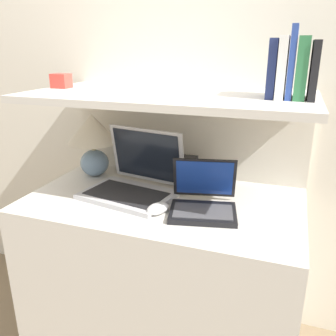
{
  "coord_description": "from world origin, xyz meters",
  "views": [
    {
      "loc": [
        0.48,
        -0.97,
        1.39
      ],
      "look_at": [
        0.02,
        0.32,
        0.92
      ],
      "focal_mm": 38.0,
      "sensor_mm": 36.0,
      "label": 1
    }
  ],
  "objects_px": {
    "laptop_small": "(203,201)",
    "book_black": "(314,70)",
    "laptop_large": "(134,181)",
    "book_green": "(302,68)",
    "table_lamp": "(93,137)",
    "computer_mouse": "(158,209)",
    "router_box": "(181,169)",
    "book_navy": "(273,68)",
    "book_blue": "(292,62)",
    "shelf_gadget": "(61,81)",
    "book_white": "(282,67)"
  },
  "relations": [
    {
      "from": "table_lamp",
      "to": "book_green",
      "type": "relative_size",
      "value": 1.46
    },
    {
      "from": "laptop_small",
      "to": "book_black",
      "type": "xyz_separation_m",
      "value": [
        0.34,
        0.12,
        0.49
      ]
    },
    {
      "from": "book_black",
      "to": "book_blue",
      "type": "relative_size",
      "value": 0.8
    },
    {
      "from": "laptop_large",
      "to": "router_box",
      "type": "height_order",
      "value": "laptop_large"
    },
    {
      "from": "router_box",
      "to": "book_blue",
      "type": "xyz_separation_m",
      "value": [
        0.45,
        -0.15,
        0.5
      ]
    },
    {
      "from": "book_green",
      "to": "book_white",
      "type": "relative_size",
      "value": 0.99
    },
    {
      "from": "computer_mouse",
      "to": "book_navy",
      "type": "bearing_deg",
      "value": 29.03
    },
    {
      "from": "laptop_large",
      "to": "book_blue",
      "type": "relative_size",
      "value": 1.71
    },
    {
      "from": "table_lamp",
      "to": "book_green",
      "type": "xyz_separation_m",
      "value": [
        0.91,
        -0.09,
        0.34
      ]
    },
    {
      "from": "laptop_small",
      "to": "router_box",
      "type": "bearing_deg",
      "value": 123.07
    },
    {
      "from": "computer_mouse",
      "to": "router_box",
      "type": "distance_m",
      "value": 0.35
    },
    {
      "from": "book_black",
      "to": "shelf_gadget",
      "type": "bearing_deg",
      "value": 180.0
    },
    {
      "from": "router_box",
      "to": "book_green",
      "type": "relative_size",
      "value": 0.66
    },
    {
      "from": "table_lamp",
      "to": "book_black",
      "type": "relative_size",
      "value": 1.56
    },
    {
      "from": "book_black",
      "to": "book_navy",
      "type": "xyz_separation_m",
      "value": [
        -0.14,
        0.0,
        0.0
      ]
    },
    {
      "from": "book_navy",
      "to": "shelf_gadget",
      "type": "xyz_separation_m",
      "value": [
        -0.9,
        0.0,
        -0.07
      ]
    },
    {
      "from": "laptop_large",
      "to": "router_box",
      "type": "relative_size",
      "value": 3.04
    },
    {
      "from": "laptop_large",
      "to": "book_green",
      "type": "xyz_separation_m",
      "value": [
        0.63,
        0.05,
        0.49
      ]
    },
    {
      "from": "laptop_large",
      "to": "laptop_small",
      "type": "bearing_deg",
      "value": -12.2
    },
    {
      "from": "shelf_gadget",
      "to": "table_lamp",
      "type": "bearing_deg",
      "value": 48.03
    },
    {
      "from": "book_navy",
      "to": "shelf_gadget",
      "type": "bearing_deg",
      "value": 180.0
    },
    {
      "from": "laptop_small",
      "to": "book_green",
      "type": "xyz_separation_m",
      "value": [
        0.3,
        0.12,
        0.5
      ]
    },
    {
      "from": "book_green",
      "to": "book_blue",
      "type": "bearing_deg",
      "value": 180.0
    },
    {
      "from": "computer_mouse",
      "to": "book_white",
      "type": "bearing_deg",
      "value": 27.01
    },
    {
      "from": "table_lamp",
      "to": "shelf_gadget",
      "type": "bearing_deg",
      "value": -131.97
    },
    {
      "from": "laptop_large",
      "to": "book_white",
      "type": "height_order",
      "value": "book_white"
    },
    {
      "from": "laptop_large",
      "to": "book_black",
      "type": "distance_m",
      "value": 0.83
    },
    {
      "from": "book_black",
      "to": "book_white",
      "type": "xyz_separation_m",
      "value": [
        -0.1,
        0.0,
        0.01
      ]
    },
    {
      "from": "book_black",
      "to": "router_box",
      "type": "bearing_deg",
      "value": 164.17
    },
    {
      "from": "laptop_large",
      "to": "shelf_gadget",
      "type": "distance_m",
      "value": 0.55
    },
    {
      "from": "book_green",
      "to": "shelf_gadget",
      "type": "height_order",
      "value": "book_green"
    },
    {
      "from": "book_green",
      "to": "book_blue",
      "type": "relative_size",
      "value": 0.85
    },
    {
      "from": "book_blue",
      "to": "laptop_small",
      "type": "bearing_deg",
      "value": -155.65
    },
    {
      "from": "book_blue",
      "to": "book_white",
      "type": "xyz_separation_m",
      "value": [
        -0.03,
        0.0,
        -0.02
      ]
    },
    {
      "from": "book_black",
      "to": "shelf_gadget",
      "type": "height_order",
      "value": "book_black"
    },
    {
      "from": "laptop_large",
      "to": "book_black",
      "type": "xyz_separation_m",
      "value": [
        0.67,
        0.05,
        0.48
      ]
    },
    {
      "from": "computer_mouse",
      "to": "book_green",
      "type": "distance_m",
      "value": 0.73
    },
    {
      "from": "table_lamp",
      "to": "book_navy",
      "type": "height_order",
      "value": "book_navy"
    },
    {
      "from": "laptop_small",
      "to": "book_black",
      "type": "relative_size",
      "value": 1.52
    },
    {
      "from": "laptop_large",
      "to": "book_green",
      "type": "relative_size",
      "value": 2.01
    },
    {
      "from": "laptop_small",
      "to": "book_white",
      "type": "relative_size",
      "value": 1.42
    },
    {
      "from": "book_blue",
      "to": "router_box",
      "type": "bearing_deg",
      "value": 161.68
    },
    {
      "from": "laptop_large",
      "to": "computer_mouse",
      "type": "bearing_deg",
      "value": -42.22
    },
    {
      "from": "book_navy",
      "to": "router_box",
      "type": "bearing_deg",
      "value": 158.92
    },
    {
      "from": "book_blue",
      "to": "book_navy",
      "type": "height_order",
      "value": "book_blue"
    },
    {
      "from": "laptop_small",
      "to": "book_blue",
      "type": "distance_m",
      "value": 0.6
    },
    {
      "from": "router_box",
      "to": "table_lamp",
      "type": "bearing_deg",
      "value": -172.79
    },
    {
      "from": "computer_mouse",
      "to": "shelf_gadget",
      "type": "relative_size",
      "value": 1.56
    },
    {
      "from": "computer_mouse",
      "to": "book_green",
      "type": "height_order",
      "value": "book_green"
    },
    {
      "from": "table_lamp",
      "to": "computer_mouse",
      "type": "bearing_deg",
      "value": -33.43
    }
  ]
}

